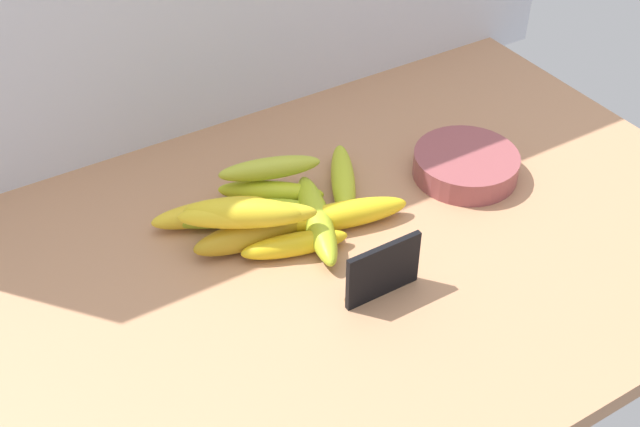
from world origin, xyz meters
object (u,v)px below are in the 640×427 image
(banana_0, at_px, (317,219))
(banana_1, at_px, (271,192))
(banana_4, at_px, (253,234))
(banana_9, at_px, (243,213))
(banana_3, at_px, (343,181))
(banana_5, at_px, (344,215))
(chalkboard_sign, at_px, (383,272))
(banana_10, at_px, (247,215))
(banana_7, at_px, (295,244))
(banana_2, at_px, (237,214))
(banana_8, at_px, (270,168))
(fruit_bowl, at_px, (466,165))
(banana_6, at_px, (210,212))

(banana_0, relative_size, banana_1, 1.24)
(banana_4, bearing_deg, banana_9, 175.99)
(banana_3, height_order, banana_5, banana_5)
(banana_1, bearing_deg, chalkboard_sign, -82.80)
(banana_3, height_order, banana_10, banana_10)
(banana_5, bearing_deg, banana_0, 162.78)
(banana_7, xyz_separation_m, banana_10, (-0.05, 0.04, 0.05))
(banana_9, bearing_deg, banana_2, 74.94)
(chalkboard_sign, bearing_deg, banana_0, 92.46)
(banana_8, bearing_deg, banana_9, -135.39)
(banana_4, relative_size, banana_9, 1.05)
(banana_0, xyz_separation_m, banana_9, (-0.10, 0.02, 0.04))
(banana_10, bearing_deg, fruit_bowl, -3.44)
(banana_3, distance_m, banana_8, 0.12)
(fruit_bowl, bearing_deg, banana_1, 161.09)
(banana_7, bearing_deg, banana_8, 75.53)
(banana_4, relative_size, banana_10, 0.91)
(banana_2, xyz_separation_m, banana_7, (0.04, -0.10, -0.00))
(banana_3, height_order, banana_9, banana_9)
(fruit_bowl, distance_m, banana_2, 0.37)
(fruit_bowl, relative_size, banana_9, 0.99)
(banana_0, bearing_deg, chalkboard_sign, -87.54)
(banana_3, bearing_deg, banana_4, -166.90)
(banana_1, height_order, banana_4, banana_4)
(banana_8, bearing_deg, fruit_bowl, -21.46)
(banana_1, bearing_deg, fruit_bowl, -18.91)
(chalkboard_sign, height_order, banana_10, chalkboard_sign)
(banana_2, height_order, banana_5, banana_5)
(banana_5, relative_size, banana_7, 1.25)
(banana_9, bearing_deg, fruit_bowl, -4.02)
(banana_8, xyz_separation_m, banana_9, (-0.09, -0.09, 0.01))
(fruit_bowl, distance_m, banana_6, 0.40)
(chalkboard_sign, relative_size, banana_8, 0.72)
(banana_4, height_order, banana_7, banana_4)
(banana_0, distance_m, banana_6, 0.15)
(banana_7, bearing_deg, banana_9, 139.40)
(chalkboard_sign, xyz_separation_m, banana_9, (-0.11, 0.17, 0.03))
(banana_1, xyz_separation_m, banana_9, (-0.08, -0.07, 0.05))
(banana_0, xyz_separation_m, banana_3, (0.08, 0.06, -0.00))
(banana_2, height_order, banana_8, banana_8)
(banana_5, bearing_deg, banana_6, 146.68)
(banana_3, xyz_separation_m, banana_8, (-0.10, 0.05, 0.03))
(banana_3, relative_size, banana_5, 0.95)
(banana_5, distance_m, banana_9, 0.15)
(chalkboard_sign, bearing_deg, fruit_bowl, 29.40)
(banana_6, xyz_separation_m, banana_10, (0.02, -0.08, 0.04))
(chalkboard_sign, relative_size, banana_3, 0.61)
(banana_4, distance_m, banana_6, 0.08)
(banana_10, bearing_deg, banana_3, 13.47)
(banana_3, xyz_separation_m, banana_10, (-0.18, -0.04, 0.04))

